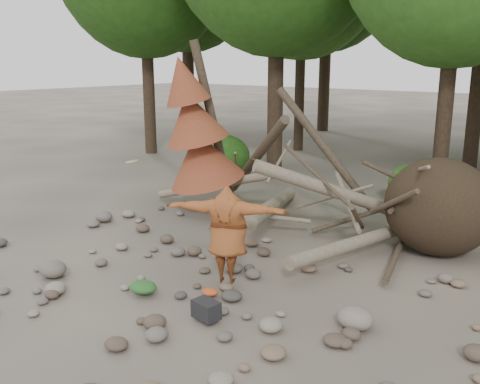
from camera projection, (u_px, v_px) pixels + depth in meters
The scene contains 12 objects.
ground at pixel (199, 289), 9.22m from camera, with size 120.00×120.00×0.00m, color #514C44.
deadfall_pile at pixel (409, 205), 11.01m from camera, with size 8.55×5.24×3.30m.
dead_conifer at pixel (197, 132), 13.15m from camera, with size 2.06×2.16×4.35m.
bush_left at pixel (223, 156), 17.84m from camera, with size 1.80×1.80×1.44m, color #255416.
bush_mid at pixel (414, 184), 14.55m from camera, with size 1.40×1.40×1.12m, color #316A1E.
frisbee_thrower at pixel (227, 234), 9.16m from camera, with size 3.55×1.40×1.92m.
backpack at pixel (206, 313), 8.06m from camera, with size 0.41×0.27×0.27m, color black.
cloth_green at pixel (143, 290), 8.99m from camera, with size 0.49×0.41×0.19m, color #285B24.
cloth_orange at pixel (210, 294), 8.90m from camera, with size 0.29×0.24×0.11m, color #BF4A20.
boulder_front_left at pixel (53, 269), 9.71m from camera, with size 0.52×0.47×0.31m, color #6A6158.
boulder_mid_right at pixel (355, 318), 7.85m from camera, with size 0.55×0.49×0.33m, color gray.
boulder_mid_left at pixel (104, 216), 13.03m from camera, with size 0.45×0.40×0.27m, color #6A6059.
Camera 1 is at (5.85, -6.26, 3.86)m, focal length 40.00 mm.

